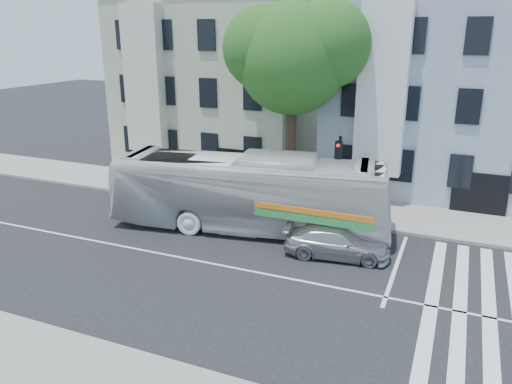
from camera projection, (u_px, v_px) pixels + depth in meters
The scene contains 9 objects.
ground at pixel (219, 265), 19.73m from camera, with size 120.00×120.00×0.00m, color black.
sidewalk_far at pixel (286, 202), 26.72m from camera, with size 80.00×4.00×0.15m, color gray.
building_left at pixel (225, 82), 33.77m from camera, with size 12.00×10.00×11.00m, color #ADAF93.
building_right at pixel (444, 92), 28.60m from camera, with size 12.00×10.00×11.00m, color #929FAE.
street_tree at pixel (295, 52), 24.95m from camera, with size 7.30×5.90×11.10m.
bus at pixel (249, 193), 22.80m from camera, with size 12.76×2.99×3.55m, color silver.
sedan at pixel (337, 242), 20.31m from camera, with size 4.27×1.74×1.24m, color #B6B8BD.
hedge at pixel (184, 190), 27.38m from camera, with size 8.50×0.84×0.70m, color #305E1E, non-canonical shape.
traffic_signal at pixel (338, 169), 22.90m from camera, with size 0.44×0.53×4.30m.
Camera 1 is at (8.29, -15.90, 8.84)m, focal length 35.00 mm.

